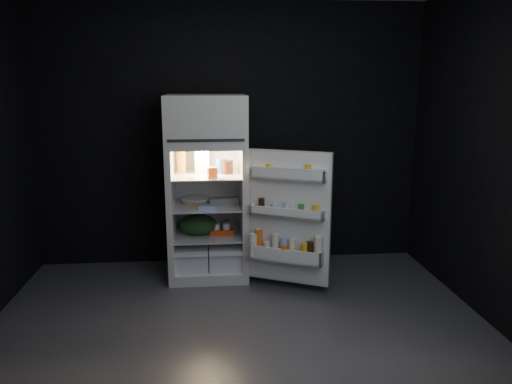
{
  "coord_description": "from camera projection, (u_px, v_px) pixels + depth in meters",
  "views": [
    {
      "loc": [
        -0.22,
        -3.49,
        1.9
      ],
      "look_at": [
        0.21,
        1.0,
        0.9
      ],
      "focal_mm": 35.0,
      "sensor_mm": 36.0,
      "label": 1
    }
  ],
  "objects": [
    {
      "name": "mayo_jar",
      "position": [
        221.0,
        166.0,
        4.86
      ],
      "size": [
        0.13,
        0.13,
        0.14
      ],
      "primitive_type": "cylinder",
      "rotation": [
        0.0,
        0.0,
        -0.3
      ],
      "color": "#1F4AAA",
      "rests_on": "refrigerator"
    },
    {
      "name": "wrapped_pkg",
      "position": [
        230.0,
        198.0,
        5.04
      ],
      "size": [
        0.12,
        0.11,
        0.05
      ],
      "primitive_type": "cube",
      "rotation": [
        0.0,
        0.0,
        0.22
      ],
      "color": "#F7F2CA",
      "rests_on": "refrigerator"
    },
    {
      "name": "milk_jug",
      "position": [
        203.0,
        161.0,
        4.88
      ],
      "size": [
        0.15,
        0.15,
        0.24
      ],
      "primitive_type": "cube",
      "rotation": [
        0.0,
        0.0,
        -0.1
      ],
      "color": "white",
      "rests_on": "refrigerator"
    },
    {
      "name": "pie",
      "position": [
        197.0,
        200.0,
        4.96
      ],
      "size": [
        0.38,
        0.38,
        0.04
      ],
      "primitive_type": "cylinder",
      "rotation": [
        0.0,
        0.0,
        0.18
      ],
      "color": "#A77E58",
      "rests_on": "refrigerator"
    },
    {
      "name": "yogurt_tray",
      "position": [
        222.0,
        232.0,
        4.92
      ],
      "size": [
        0.25,
        0.15,
        0.05
      ],
      "primitive_type": "cube",
      "rotation": [
        0.0,
        0.0,
        -0.1
      ],
      "color": "#DD4412",
      "rests_on": "refrigerator"
    },
    {
      "name": "refrigerator",
      "position": [
        207.0,
        180.0,
        4.88
      ],
      "size": [
        0.76,
        0.71,
        1.78
      ],
      "color": "silver",
      "rests_on": "ground"
    },
    {
      "name": "produce_bag",
      "position": [
        198.0,
        224.0,
        4.91
      ],
      "size": [
        0.38,
        0.32,
        0.2
      ],
      "primitive_type": "ellipsoid",
      "rotation": [
        0.0,
        0.0,
        -0.02
      ],
      "color": "#193815",
      "rests_on": "refrigerator"
    },
    {
      "name": "fridge_door",
      "position": [
        288.0,
        220.0,
        4.48
      ],
      "size": [
        0.73,
        0.48,
        1.22
      ],
      "color": "silver",
      "rests_on": "ground"
    },
    {
      "name": "wall_back",
      "position": [
        230.0,
        136.0,
        5.19
      ],
      "size": [
        4.0,
        0.0,
        2.7
      ],
      "primitive_type": "cube",
      "color": "black",
      "rests_on": "ground"
    },
    {
      "name": "wall_front",
      "position": [
        268.0,
        231.0,
        1.88
      ],
      "size": [
        4.0,
        0.0,
        2.7
      ],
      "primitive_type": "cube",
      "color": "black",
      "rests_on": "ground"
    },
    {
      "name": "floor",
      "position": [
        241.0,
        335.0,
        3.83
      ],
      "size": [
        4.0,
        3.4,
        0.0
      ],
      "primitive_type": "cube",
      "color": "#4B4B50",
      "rests_on": "ground"
    },
    {
      "name": "small_can_silver",
      "position": [
        227.0,
        226.0,
        5.05
      ],
      "size": [
        0.09,
        0.09,
        0.09
      ],
      "primitive_type": "cylinder",
      "rotation": [
        0.0,
        0.0,
        -0.28
      ],
      "color": "silver",
      "rests_on": "refrigerator"
    },
    {
      "name": "small_carton",
      "position": [
        212.0,
        173.0,
        4.62
      ],
      "size": [
        0.1,
        0.08,
        0.1
      ],
      "primitive_type": "cube",
      "rotation": [
        0.0,
        0.0,
        0.22
      ],
      "color": "orange",
      "rests_on": "refrigerator"
    },
    {
      "name": "egg_carton",
      "position": [
        223.0,
        201.0,
        4.86
      ],
      "size": [
        0.3,
        0.15,
        0.07
      ],
      "primitive_type": "cube",
      "rotation": [
        0.0,
        0.0,
        0.16
      ],
      "color": "gray",
      "rests_on": "refrigerator"
    },
    {
      "name": "small_can_red",
      "position": [
        226.0,
        224.0,
        5.11
      ],
      "size": [
        0.07,
        0.07,
        0.09
      ],
      "primitive_type": "cylinder",
      "rotation": [
        0.0,
        0.0,
        -0.19
      ],
      "color": "#DD4412",
      "rests_on": "refrigerator"
    },
    {
      "name": "amber_bottle",
      "position": [
        182.0,
        162.0,
        4.86
      ],
      "size": [
        0.09,
        0.09,
        0.22
      ],
      "primitive_type": "cylinder",
      "rotation": [
        0.0,
        0.0,
        -0.06
      ],
      "color": "#BE6C1E",
      "rests_on": "refrigerator"
    },
    {
      "name": "flat_package",
      "position": [
        208.0,
        207.0,
        4.68
      ],
      "size": [
        0.19,
        0.11,
        0.04
      ],
      "primitive_type": "cube",
      "rotation": [
        0.0,
        0.0,
        -0.16
      ],
      "color": "#95B5E7",
      "rests_on": "refrigerator"
    },
    {
      "name": "jam_jar",
      "position": [
        227.0,
        167.0,
        4.82
      ],
      "size": [
        0.12,
        0.12,
        0.13
      ],
      "primitive_type": "cylinder",
      "rotation": [
        0.0,
        0.0,
        0.05
      ],
      "color": "black",
      "rests_on": "refrigerator"
    },
    {
      "name": "wall_right",
      "position": [
        507.0,
        157.0,
        3.72
      ],
      "size": [
        0.0,
        3.4,
        2.7
      ],
      "primitive_type": "cube",
      "color": "black",
      "rests_on": "ground"
    }
  ]
}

